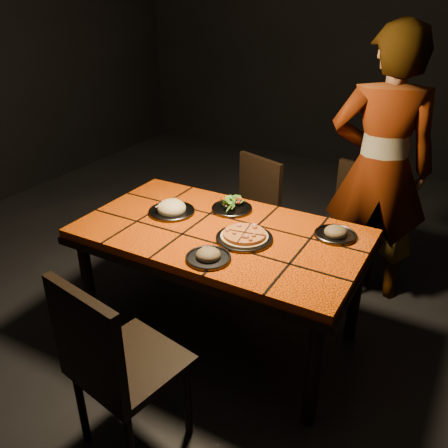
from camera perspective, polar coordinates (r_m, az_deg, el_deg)
The scene contains 11 objects.
room_shell at distance 2.43m, azimuth -0.48°, elevation 15.19°, with size 6.04×7.04×3.08m.
dining_table at distance 2.72m, azimuth -0.41°, elevation -2.18°, with size 1.62×0.92×0.75m.
chair_near at distance 2.17m, azimuth -13.24°, elevation -15.72°, with size 0.51×0.51×0.96m.
chair_far_left at distance 3.49m, azimuth 3.11°, elevation 1.73°, with size 0.51×0.51×0.89m.
chair_far_right at distance 3.53m, azimuth 15.11°, elevation 0.83°, with size 0.48×0.48×0.87m.
diner at distance 3.25m, azimuth 18.27°, elevation 6.19°, with size 0.67×0.44×1.83m, color brown.
plate_pizza at distance 2.57m, azimuth 2.46°, elevation -1.55°, with size 0.31×0.31×0.04m.
plate_pasta at distance 2.89m, azimuth -6.33°, elevation 1.79°, with size 0.28×0.28×0.09m.
plate_salad at distance 2.91m, azimuth 0.95°, elevation 2.15°, with size 0.25×0.25×0.07m.
plate_mushroom_a at distance 2.39m, azimuth -1.90°, elevation -3.85°, with size 0.23×0.23×0.08m.
plate_mushroom_b at distance 2.68m, azimuth 13.27°, elevation -1.05°, with size 0.23×0.23×0.08m.
Camera 1 is at (1.18, -2.06, 2.00)m, focal length 38.00 mm.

